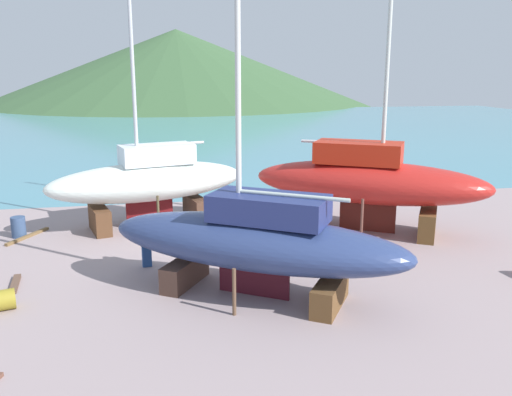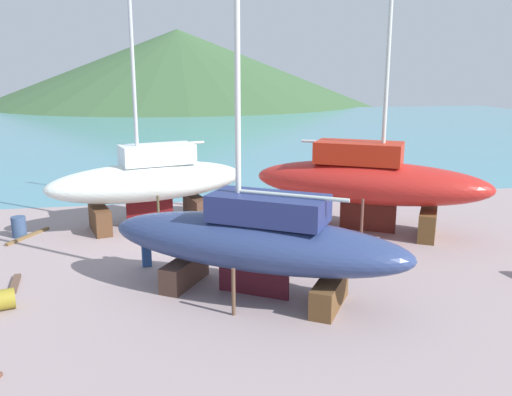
# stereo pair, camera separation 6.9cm
# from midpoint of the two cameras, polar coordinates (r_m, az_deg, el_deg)

# --- Properties ---
(ground_plane) EXTENTS (48.52, 48.52, 0.00)m
(ground_plane) POSITION_cam_midpoint_polar(r_m,az_deg,el_deg) (19.41, -2.42, -8.67)
(ground_plane) COLOR gray
(sea_water) EXTENTS (129.17, 75.24, 0.01)m
(sea_water) POSITION_cam_midpoint_polar(r_m,az_deg,el_deg) (68.01, -8.29, 7.09)
(sea_water) COLOR teal
(sea_water) RESTS_ON ground
(headland_hill) EXTENTS (171.51, 171.51, 33.04)m
(headland_hill) POSITION_cam_midpoint_polar(r_m,az_deg,el_deg) (130.18, -8.30, 10.03)
(headland_hill) COLOR #3A5C36
(headland_hill) RESTS_ON ground
(sailboat_far_slipway) EXTENTS (9.77, 5.13, 13.44)m
(sailboat_far_slipway) POSITION_cam_midpoint_polar(r_m,az_deg,el_deg) (25.90, -11.33, 1.80)
(sailboat_far_slipway) COLOR brown
(sailboat_far_slipway) RESTS_ON ground
(sailboat_large_starboard) EXTENTS (10.83, 8.06, 18.10)m
(sailboat_large_starboard) POSITION_cam_midpoint_polar(r_m,az_deg,el_deg) (25.05, 11.72, 1.81)
(sailboat_large_starboard) COLOR brown
(sailboat_large_starboard) RESTS_ON ground
(sailboat_small_center) EXTENTS (10.30, 7.91, 15.44)m
(sailboat_small_center) POSITION_cam_midpoint_polar(r_m,az_deg,el_deg) (17.48, -0.22, -4.46)
(sailboat_small_center) COLOR brown
(sailboat_small_center) RESTS_ON ground
(worker) EXTENTS (0.48, 0.32, 1.69)m
(worker) POSITION_cam_midpoint_polar(r_m,az_deg,el_deg) (20.80, -11.66, -4.84)
(worker) COLOR #294C8E
(worker) RESTS_ON ground
(barrel_tipped_center) EXTENTS (0.96, 0.85, 0.65)m
(barrel_tipped_center) POSITION_cam_midpoint_polar(r_m,az_deg,el_deg) (18.77, -25.49, -9.77)
(barrel_tipped_center) COLOR olive
(barrel_tipped_center) RESTS_ON ground
(barrel_by_slipway) EXTENTS (0.85, 0.85, 0.93)m
(barrel_by_slipway) POSITION_cam_midpoint_polar(r_m,az_deg,el_deg) (26.32, -23.95, -2.83)
(barrel_by_slipway) COLOR #344A6F
(barrel_by_slipway) RESTS_ON ground
(timber_plank_near) EXTENTS (0.44, 1.63, 0.12)m
(timber_plank_near) POSITION_cam_midpoint_polar(r_m,az_deg,el_deg) (20.69, -24.26, -8.30)
(timber_plank_near) COLOR brown
(timber_plank_near) RESTS_ON ground
(timber_short_skew) EXTENTS (1.40, 2.41, 0.12)m
(timber_short_skew) POSITION_cam_midpoint_polar(r_m,az_deg,el_deg) (26.17, -23.11, -3.75)
(timber_short_skew) COLOR brown
(timber_short_skew) RESTS_ON ground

